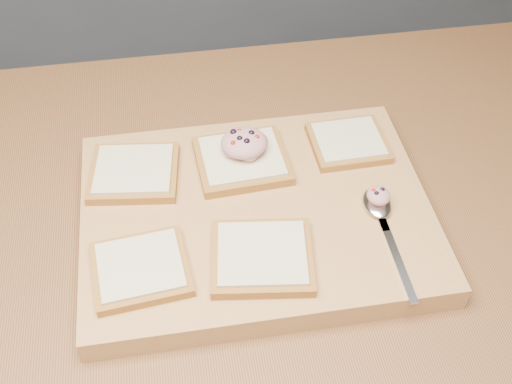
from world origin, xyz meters
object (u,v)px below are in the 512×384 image
cutting_board (256,215)px  tuna_salad_dollop (244,143)px  spoon (380,211)px  bread_far_center (242,160)px

cutting_board → tuna_salad_dollop: (-0.00, 0.09, 0.05)m
cutting_board → spoon: 0.17m
bread_far_center → tuna_salad_dollop: 0.03m
bread_far_center → tuna_salad_dollop: (0.00, 0.01, 0.03)m
cutting_board → spoon: spoon is taller
cutting_board → bread_far_center: (-0.01, 0.09, 0.03)m
bread_far_center → tuna_salad_dollop: size_ratio=2.02×
cutting_board → tuna_salad_dollop: size_ratio=7.07×
cutting_board → bread_far_center: 0.09m
cutting_board → spoon: (0.16, -0.04, 0.02)m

